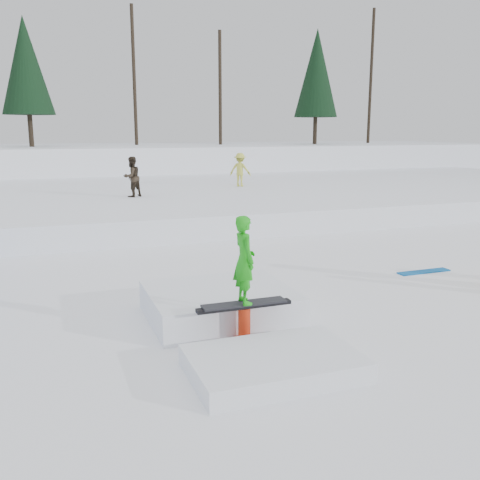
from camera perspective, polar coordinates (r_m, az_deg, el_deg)
name	(u,v)px	position (r m, az deg, el deg)	size (l,w,h in m)	color
ground	(252,322)	(9.84, 1.27, -8.71)	(120.00, 120.00, 0.00)	white
snow_berm	(95,163)	(38.81, -15.18, 7.93)	(60.00, 14.00, 2.40)	white
snow_midrise	(125,198)	(25.01, -12.20, 4.42)	(50.00, 18.00, 0.80)	white
treeline	(186,70)	(38.30, -5.77, 17.59)	(40.24, 4.22, 10.50)	black
walker_olive	(132,177)	(21.88, -11.46, 6.62)	(0.78, 0.61, 1.60)	black
walker_ygreen	(240,170)	(25.56, 0.01, 7.51)	(1.02, 0.59, 1.58)	#C3C744
loose_board_teal	(424,272)	(13.90, 19.01, -3.21)	(1.40, 0.28, 0.03)	#084F94
jib_rail_feature	(233,314)	(9.32, -0.79, -7.90)	(2.60, 4.40, 2.11)	white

